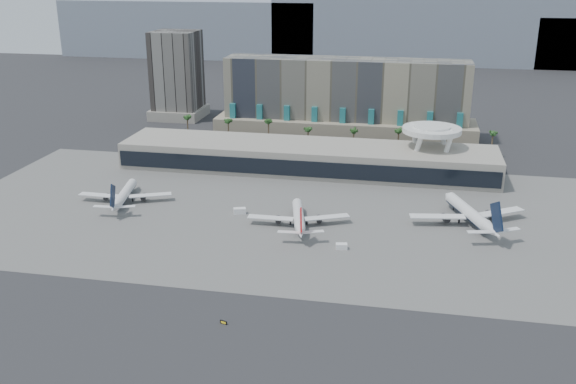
% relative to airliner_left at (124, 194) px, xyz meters
% --- Properties ---
extents(ground, '(900.00, 900.00, 0.00)m').
position_rel_airliner_left_xyz_m(ground, '(64.02, -53.87, -3.34)').
color(ground, '#232326').
rests_on(ground, ground).
extents(apron_pad, '(260.00, 130.00, 0.06)m').
position_rel_airliner_left_xyz_m(apron_pad, '(64.02, 1.13, -3.31)').
color(apron_pad, '#5B5B59').
rests_on(apron_pad, ground).
extents(mountain_ridge, '(680.00, 60.00, 70.00)m').
position_rel_airliner_left_xyz_m(mountain_ridge, '(91.90, 416.13, 26.55)').
color(mountain_ridge, gray).
rests_on(mountain_ridge, ground).
extents(hotel, '(140.00, 30.00, 42.00)m').
position_rel_airliner_left_xyz_m(hotel, '(74.02, 120.54, 13.47)').
color(hotel, gray).
rests_on(hotel, ground).
extents(office_tower, '(30.00, 30.00, 52.00)m').
position_rel_airliner_left_xyz_m(office_tower, '(-30.98, 146.13, 19.60)').
color(office_tower, black).
rests_on(office_tower, ground).
extents(terminal, '(170.00, 32.50, 14.50)m').
position_rel_airliner_left_xyz_m(terminal, '(64.02, 55.97, 3.18)').
color(terminal, '#B8B1A1').
rests_on(terminal, ground).
extents(saucer_structure, '(26.00, 26.00, 21.89)m').
position_rel_airliner_left_xyz_m(saucer_structure, '(119.02, 62.13, 15.12)').
color(saucer_structure, white).
rests_on(saucer_structure, ground).
extents(palm_row, '(157.80, 2.80, 13.10)m').
position_rel_airliner_left_xyz_m(palm_row, '(71.02, 91.13, 7.16)').
color(palm_row, brown).
rests_on(palm_row, ground).
extents(airliner_left, '(36.53, 37.95, 13.22)m').
position_rel_airliner_left_xyz_m(airliner_left, '(0.00, 0.00, 0.00)').
color(airliner_left, white).
rests_on(airliner_left, ground).
extents(airliner_centre, '(36.59, 38.02, 13.31)m').
position_rel_airliner_left_xyz_m(airliner_centre, '(72.16, -10.14, 0.02)').
color(airliner_centre, white).
rests_on(airliner_centre, ground).
extents(airliner_right, '(42.10, 43.45, 15.78)m').
position_rel_airliner_left_xyz_m(airliner_right, '(132.91, 3.60, 0.64)').
color(airliner_right, white).
rests_on(airliner_right, ground).
extents(service_vehicle_a, '(5.11, 3.61, 2.26)m').
position_rel_airliner_left_xyz_m(service_vehicle_a, '(48.14, -3.21, -2.20)').
color(service_vehicle_a, white).
rests_on(service_vehicle_a, ground).
extents(service_vehicle_b, '(4.10, 2.80, 1.94)m').
position_rel_airliner_left_xyz_m(service_vehicle_b, '(89.78, -27.57, -2.36)').
color(service_vehicle_b, white).
rests_on(service_vehicle_b, ground).
extents(taxiway_sign, '(2.07, 0.89, 0.95)m').
position_rel_airliner_left_xyz_m(taxiway_sign, '(64.73, -80.39, -2.87)').
color(taxiway_sign, black).
rests_on(taxiway_sign, ground).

